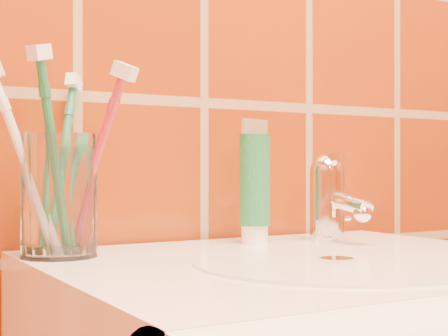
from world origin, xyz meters
TOP-DOWN VIEW (x-y plane):
  - glass_tumbler at (-0.24, 1.11)m, footprint 0.11×0.11m
  - toothpaste_tube at (0.03, 1.11)m, footprint 0.05×0.04m
  - faucet at (0.14, 1.09)m, footprint 0.05×0.11m
  - toothbrush_0 at (-0.22, 1.15)m, footprint 0.16×0.18m
  - toothbrush_1 at (-0.20, 1.08)m, footprint 0.15×0.18m
  - toothbrush_2 at (-0.25, 1.08)m, footprint 0.12×0.11m
  - toothbrush_3 at (-0.27, 1.10)m, footprint 0.14×0.12m

SIDE VIEW (x-z plane):
  - faucet at x=0.14m, z-range 0.85..0.97m
  - glass_tumbler at x=-0.24m, z-range 0.85..0.99m
  - toothpaste_tube at x=0.03m, z-range 0.84..1.01m
  - toothbrush_3 at x=-0.27m, z-range 0.85..1.06m
  - toothbrush_1 at x=-0.20m, z-range 0.84..1.07m
  - toothbrush_0 at x=-0.22m, z-range 0.84..1.07m
  - toothbrush_2 at x=-0.25m, z-range 0.84..1.08m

